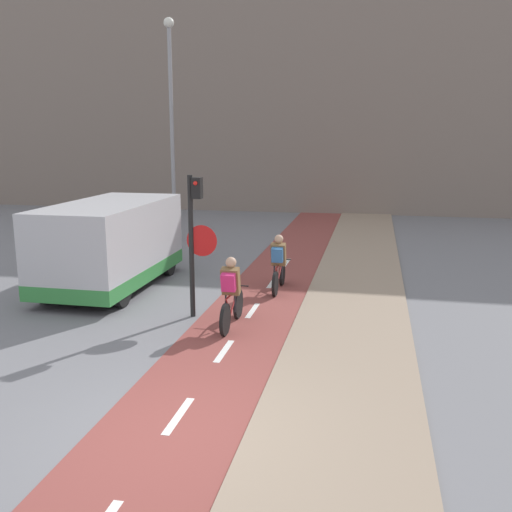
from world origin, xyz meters
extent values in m
plane|color=slate|center=(0.00, 0.00, 0.00)|extent=(120.00, 120.00, 0.00)
cube|color=brown|center=(0.00, 0.00, 0.01)|extent=(2.06, 60.00, 0.02)
cube|color=white|center=(0.00, 0.50, 0.02)|extent=(0.12, 1.10, 0.00)
cube|color=white|center=(0.00, 3.00, 0.02)|extent=(0.12, 1.10, 0.00)
cube|color=white|center=(0.00, 5.50, 0.02)|extent=(0.12, 1.10, 0.00)
cube|color=white|center=(0.00, 8.00, 0.02)|extent=(0.12, 1.10, 0.00)
cube|color=white|center=(0.00, 10.50, 0.02)|extent=(0.12, 1.10, 0.00)
cube|color=gray|center=(2.23, 0.00, 0.03)|extent=(2.40, 60.00, 0.05)
cube|color=slate|center=(0.00, 24.53, 5.67)|extent=(60.00, 5.00, 11.33)
cylinder|color=black|center=(-1.21, 4.90, 1.54)|extent=(0.11, 0.11, 3.08)
cube|color=black|center=(-1.06, 4.90, 2.81)|extent=(0.20, 0.20, 0.44)
sphere|color=red|center=(-1.06, 4.79, 2.92)|extent=(0.09, 0.09, 0.09)
cone|color=red|center=(-0.98, 4.90, 1.69)|extent=(0.67, 0.01, 0.67)
cone|color=silver|center=(-0.98, 4.90, 1.69)|extent=(0.60, 0.02, 0.60)
cylinder|color=gray|center=(-4.63, 13.33, 3.78)|extent=(0.14, 0.14, 7.56)
sphere|color=silver|center=(-4.63, 13.33, 7.67)|extent=(0.36, 0.36, 0.36)
cylinder|color=black|center=(-0.20, 3.86, 0.33)|extent=(0.07, 0.65, 0.65)
cylinder|color=black|center=(-0.20, 4.96, 0.33)|extent=(0.07, 0.65, 0.65)
cylinder|color=maroon|center=(-0.20, 4.62, 0.50)|extent=(0.04, 0.70, 0.41)
cylinder|color=maroon|center=(-0.20, 4.11, 0.51)|extent=(0.04, 0.37, 0.43)
cylinder|color=maroon|center=(-0.20, 4.45, 0.70)|extent=(0.04, 1.03, 0.07)
cylinder|color=maroon|center=(-0.20, 4.07, 0.32)|extent=(0.04, 0.42, 0.05)
cylinder|color=black|center=(-0.20, 4.96, 0.73)|extent=(0.46, 0.03, 0.03)
cube|color=brown|center=(-0.20, 4.33, 1.00)|extent=(0.36, 0.31, 0.59)
sphere|color=tan|center=(-0.20, 4.37, 1.38)|extent=(0.22, 0.22, 0.22)
cylinder|color=#232328|center=(-0.30, 4.29, 0.56)|extent=(0.04, 0.07, 0.41)
cylinder|color=#232328|center=(-0.10, 4.29, 0.56)|extent=(0.04, 0.07, 0.41)
cube|color=#DB286B|center=(-0.20, 4.15, 1.02)|extent=(0.28, 0.23, 0.39)
cylinder|color=black|center=(0.29, 6.81, 0.31)|extent=(0.07, 0.62, 0.62)
cylinder|color=black|center=(0.29, 7.88, 0.31)|extent=(0.07, 0.62, 0.62)
cylinder|color=maroon|center=(0.29, 7.55, 0.48)|extent=(0.04, 0.68, 0.39)
cylinder|color=maroon|center=(0.29, 7.05, 0.49)|extent=(0.04, 0.36, 0.41)
cylinder|color=maroon|center=(0.29, 7.38, 0.67)|extent=(0.04, 1.00, 0.07)
cylinder|color=maroon|center=(0.29, 7.01, 0.30)|extent=(0.04, 0.41, 0.05)
cylinder|color=black|center=(0.29, 7.88, 0.71)|extent=(0.46, 0.03, 0.03)
cube|color=brown|center=(0.29, 7.26, 0.97)|extent=(0.36, 0.31, 0.59)
sphere|color=tan|center=(0.29, 7.30, 1.35)|extent=(0.22, 0.22, 0.22)
cylinder|color=#232328|center=(0.19, 7.23, 0.54)|extent=(0.04, 0.07, 0.39)
cylinder|color=#232328|center=(0.39, 7.23, 0.54)|extent=(0.04, 0.07, 0.39)
cube|color=#3370B2|center=(0.29, 7.08, 0.99)|extent=(0.28, 0.23, 0.39)
cube|color=#B7B7BC|center=(-4.00, 6.78, 1.23)|extent=(2.16, 4.78, 1.97)
cube|color=#33843D|center=(-4.00, 6.78, 0.42)|extent=(2.17, 4.79, 0.36)
cube|color=black|center=(-4.00, 9.15, 1.58)|extent=(1.94, 0.04, 0.70)
cylinder|color=black|center=(-4.97, 8.33, 0.35)|extent=(0.18, 0.70, 0.70)
cylinder|color=black|center=(-3.03, 8.33, 0.35)|extent=(0.18, 0.70, 0.70)
cylinder|color=black|center=(-4.97, 5.23, 0.35)|extent=(0.18, 0.70, 0.70)
cylinder|color=black|center=(-3.03, 5.23, 0.35)|extent=(0.18, 0.70, 0.70)
camera|label=1|loc=(2.57, -6.51, 3.92)|focal=40.00mm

